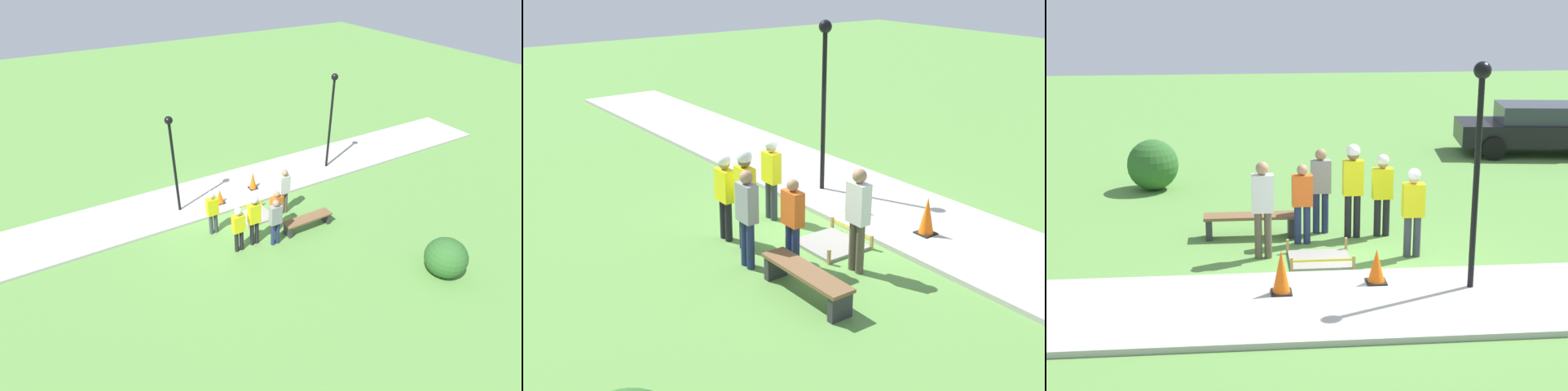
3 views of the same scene
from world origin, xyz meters
TOP-DOWN VIEW (x-y plane):
  - ground_plane at (0.00, 0.00)m, footprint 60.00×60.00m
  - sidewalk at (0.00, -1.38)m, footprint 28.00×2.77m
  - wet_concrete_patch at (-0.77, 0.74)m, footprint 1.17×1.07m
  - traffic_cone_near_patch at (-1.58, -0.94)m, footprint 0.34×0.34m
  - traffic_cone_far_patch at (0.04, -0.63)m, footprint 0.34×0.34m
  - park_bench at (-2.01, 2.29)m, footprint 1.84×0.44m
  - worker_supervisor at (0.63, 2.14)m, footprint 0.40×0.24m
  - worker_assistant at (0.97, 0.86)m, footprint 0.40×0.25m
  - worker_trainee at (0.03, 2.09)m, footprint 0.40×0.28m
  - bystander_in_orange_shirt at (-1.00, 1.80)m, footprint 0.40×0.22m
  - bystander_in_gray_shirt at (-1.79, 1.04)m, footprint 0.40×0.24m
  - bystander_in_white_shirt at (-0.57, 2.44)m, footprint 0.40×0.23m
  - lamppost_near at (1.56, -0.95)m, footprint 0.28×0.28m

SIDE VIEW (x-z plane):
  - ground_plane at x=0.00m, z-range 0.00..0.00m
  - wet_concrete_patch at x=-0.77m, z-range -0.10..0.17m
  - sidewalk at x=0.00m, z-range 0.00..0.10m
  - park_bench at x=-2.01m, z-range 0.10..0.57m
  - traffic_cone_far_patch at x=0.04m, z-range 0.10..0.68m
  - traffic_cone_near_patch at x=-1.58m, z-range 0.10..0.83m
  - bystander_in_orange_shirt at x=-1.00m, z-range 0.10..1.69m
  - worker_supervisor at x=0.63m, z-range 0.15..1.84m
  - bystander_in_white_shirt at x=-0.57m, z-range 0.12..1.88m
  - worker_assistant at x=0.97m, z-range 0.15..1.85m
  - bystander_in_gray_shirt at x=-1.79m, z-range 0.13..1.98m
  - worker_trainee at x=0.03m, z-range 0.21..2.12m
  - lamppost_near at x=1.56m, z-range 0.69..4.41m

